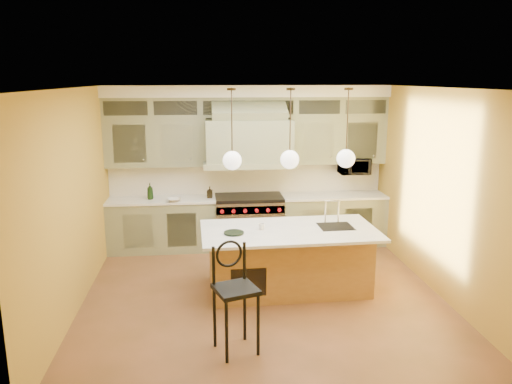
{
  "coord_description": "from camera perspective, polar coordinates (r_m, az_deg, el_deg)",
  "views": [
    {
      "loc": [
        -0.79,
        -6.52,
        3.03
      ],
      "look_at": [
        -0.03,
        0.7,
        1.36
      ],
      "focal_mm": 35.0,
      "sensor_mm": 36.0,
      "label": 1
    }
  ],
  "objects": [
    {
      "name": "pendant_left",
      "position": [
        6.86,
        -2.74,
        3.86
      ],
      "size": [
        0.26,
        0.26,
        1.11
      ],
      "color": "#2D2319",
      "rests_on": "ceiling"
    },
    {
      "name": "wall_back",
      "position": [
        9.19,
        -1.02,
        3.05
      ],
      "size": [
        5.0,
        0.0,
        5.0
      ],
      "primitive_type": "plane",
      "rotation": [
        1.57,
        0.0,
        0.0
      ],
      "color": "#B48D31",
      "rests_on": "ground"
    },
    {
      "name": "oil_bottle_a",
      "position": [
        8.94,
        -12.01,
        0.09
      ],
      "size": [
        0.12,
        0.12,
        0.29
      ],
      "primitive_type": "imported",
      "rotation": [
        0.0,
        0.0,
        0.05
      ],
      "color": "black",
      "rests_on": "back_cabinetry"
    },
    {
      "name": "kitchen_island",
      "position": [
        7.32,
        3.75,
        -7.54
      ],
      "size": [
        2.53,
        1.38,
        1.35
      ],
      "rotation": [
        0.0,
        0.0,
        0.02
      ],
      "color": "olive",
      "rests_on": "floor"
    },
    {
      "name": "wall_front",
      "position": [
        4.39,
        4.79,
        -8.19
      ],
      "size": [
        5.0,
        0.0,
        5.0
      ],
      "primitive_type": "plane",
      "rotation": [
        -1.57,
        0.0,
        0.0
      ],
      "color": "#B48D31",
      "rests_on": "ground"
    },
    {
      "name": "microwave",
      "position": [
        9.32,
        11.16,
        2.94
      ],
      "size": [
        0.54,
        0.37,
        0.3
      ],
      "primitive_type": "imported",
      "color": "black",
      "rests_on": "back_cabinetry"
    },
    {
      "name": "range",
      "position": [
        9.07,
        -0.8,
        -3.36
      ],
      "size": [
        1.2,
        0.74,
        0.96
      ],
      "color": "silver",
      "rests_on": "floor"
    },
    {
      "name": "wall_right",
      "position": [
        7.47,
        20.24,
        -0.07
      ],
      "size": [
        0.0,
        5.0,
        5.0
      ],
      "primitive_type": "plane",
      "rotation": [
        1.57,
        0.0,
        -1.57
      ],
      "color": "#B48D31",
      "rests_on": "ground"
    },
    {
      "name": "oil_bottle_b",
      "position": [
        8.9,
        -5.31,
        -0.02
      ],
      "size": [
        0.1,
        0.11,
        0.2
      ],
      "primitive_type": "imported",
      "rotation": [
        0.0,
        0.0,
        -0.14
      ],
      "color": "black",
      "rests_on": "back_cabinetry"
    },
    {
      "name": "pendant_right",
      "position": [
        7.13,
        10.24,
        4.02
      ],
      "size": [
        0.26,
        0.26,
        1.11
      ],
      "color": "#2D2319",
      "rests_on": "ceiling"
    },
    {
      "name": "back_cabinetry",
      "position": [
        8.93,
        -0.87,
        2.63
      ],
      "size": [
        5.0,
        0.77,
        2.9
      ],
      "color": "gray",
      "rests_on": "floor"
    },
    {
      "name": "counter_stool",
      "position": [
        5.65,
        -2.46,
        -11.15
      ],
      "size": [
        0.56,
        0.56,
        1.26
      ],
      "rotation": [
        0.0,
        0.0,
        0.33
      ],
      "color": "black",
      "rests_on": "floor"
    },
    {
      "name": "cup",
      "position": [
        7.11,
        0.63,
        -3.96
      ],
      "size": [
        0.1,
        0.1,
        0.09
      ],
      "primitive_type": "imported",
      "rotation": [
        0.0,
        0.0,
        0.08
      ],
      "color": "white",
      "rests_on": "kitchen_island"
    },
    {
      "name": "wall_left",
      "position": [
        6.92,
        -20.17,
        -1.05
      ],
      "size": [
        0.0,
        5.0,
        5.0
      ],
      "primitive_type": "plane",
      "rotation": [
        1.57,
        0.0,
        1.57
      ],
      "color": "#B48D31",
      "rests_on": "ground"
    },
    {
      "name": "floor",
      "position": [
        7.23,
        0.8,
        -11.82
      ],
      "size": [
        5.0,
        5.0,
        0.0
      ],
      "primitive_type": "plane",
      "color": "brown",
      "rests_on": "ground"
    },
    {
      "name": "fruit_bowl",
      "position": [
        8.71,
        -9.32,
        -0.91
      ],
      "size": [
        0.27,
        0.27,
        0.06
      ],
      "primitive_type": "imported",
      "rotation": [
        0.0,
        0.0,
        0.11
      ],
      "color": "silver",
      "rests_on": "back_cabinetry"
    },
    {
      "name": "ceiling",
      "position": [
        6.57,
        0.89,
        11.81
      ],
      "size": [
        5.0,
        5.0,
        0.0
      ],
      "primitive_type": "plane",
      "rotation": [
        3.14,
        0.0,
        0.0
      ],
      "color": "white",
      "rests_on": "wall_back"
    },
    {
      "name": "pendant_center",
      "position": [
        6.95,
        3.88,
        3.97
      ],
      "size": [
        0.26,
        0.26,
        1.11
      ],
      "color": "#2D2319",
      "rests_on": "ceiling"
    }
  ]
}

